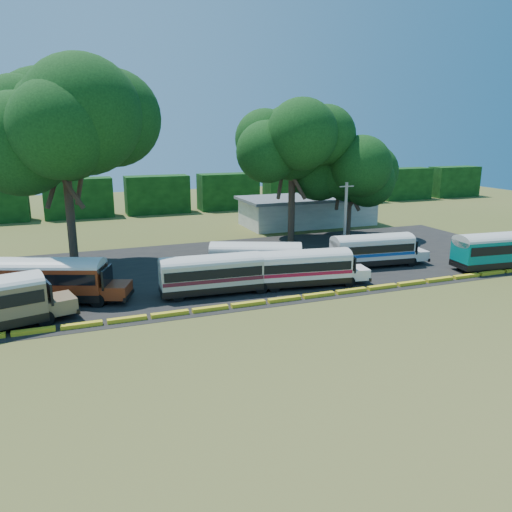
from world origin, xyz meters
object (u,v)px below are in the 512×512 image
object	(u,v)px
bus_teal	(501,248)
bus_white_red	(306,266)
bus_cream_west	(214,272)
tree_west	(62,127)
bus_red	(50,277)

from	to	relation	value
bus_teal	bus_white_red	bearing A→B (deg)	-179.47
bus_cream_west	tree_west	bearing A→B (deg)	134.04
bus_cream_west	bus_teal	distance (m)	27.96
bus_red	bus_white_red	world-z (taller)	bus_red
bus_white_red	tree_west	bearing A→B (deg)	153.02
bus_red	bus_white_red	distance (m)	20.49
bus_red	bus_white_red	bearing A→B (deg)	12.01
bus_cream_west	bus_white_red	distance (m)	7.93
bus_red	tree_west	size ratio (longest dim) A/B	0.60
bus_white_red	bus_cream_west	bearing A→B (deg)	-177.15
bus_white_red	tree_west	size ratio (longest dim) A/B	0.55
bus_red	bus_teal	bearing A→B (deg)	14.32
bus_white_red	tree_west	world-z (taller)	tree_west
bus_white_red	tree_west	distance (m)	25.12
bus_cream_west	bus_white_red	size ratio (longest dim) A/B	1.02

